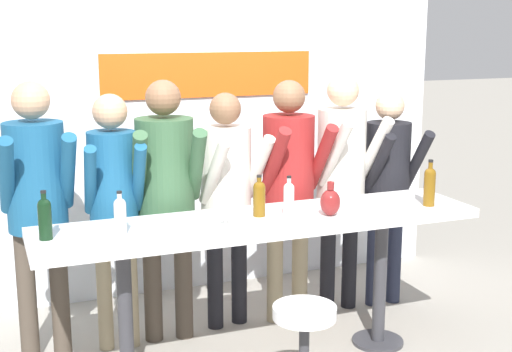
{
  "coord_description": "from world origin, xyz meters",
  "views": [
    {
      "loc": [
        -1.62,
        -4.04,
        2.2
      ],
      "look_at": [
        0.0,
        0.1,
        1.26
      ],
      "focal_mm": 50.0,
      "sensor_mm": 36.0,
      "label": 1
    }
  ],
  "objects_px": {
    "wine_bottle_3": "(430,185)",
    "decorative_vase": "(330,202)",
    "tasting_table": "(262,237)",
    "wine_bottle_0": "(45,217)",
    "person_center_right": "(289,175)",
    "wine_bottle_2": "(289,198)",
    "wine_glass_1": "(336,190)",
    "person_far_left": "(37,191)",
    "wine_glass_0": "(225,206)",
    "wine_bottle_4": "(259,197)",
    "person_left": "(113,192)",
    "person_center_left": "(166,183)",
    "person_right": "(342,166)",
    "bar_stool": "(305,343)",
    "person_far_right": "(388,174)",
    "wine_bottle_1": "(120,215)",
    "person_center": "(227,184)"
  },
  "relations": [
    {
      "from": "wine_bottle_3",
      "to": "decorative_vase",
      "type": "distance_m",
      "value": 0.74
    },
    {
      "from": "tasting_table",
      "to": "wine_bottle_0",
      "type": "distance_m",
      "value": 1.34
    },
    {
      "from": "wine_bottle_0",
      "to": "person_center_right",
      "type": "bearing_deg",
      "value": 18.58
    },
    {
      "from": "wine_bottle_2",
      "to": "wine_glass_1",
      "type": "bearing_deg",
      "value": 11.8
    },
    {
      "from": "person_far_left",
      "to": "wine_glass_0",
      "type": "height_order",
      "value": "person_far_left"
    },
    {
      "from": "person_far_left",
      "to": "wine_bottle_4",
      "type": "bearing_deg",
      "value": -24.85
    },
    {
      "from": "wine_glass_0",
      "to": "decorative_vase",
      "type": "relative_size",
      "value": 0.8
    },
    {
      "from": "person_left",
      "to": "person_center_left",
      "type": "xyz_separation_m",
      "value": [
        0.36,
        0.01,
        0.03
      ]
    },
    {
      "from": "wine_bottle_4",
      "to": "decorative_vase",
      "type": "distance_m",
      "value": 0.45
    },
    {
      "from": "person_center_left",
      "to": "person_right",
      "type": "bearing_deg",
      "value": 8.79
    },
    {
      "from": "person_right",
      "to": "wine_bottle_3",
      "type": "xyz_separation_m",
      "value": [
        0.25,
        -0.77,
        0.0
      ]
    },
    {
      "from": "person_far_left",
      "to": "bar_stool",
      "type": "bearing_deg",
      "value": -44.82
    },
    {
      "from": "person_far_left",
      "to": "wine_bottle_2",
      "type": "bearing_deg",
      "value": -24.73
    },
    {
      "from": "bar_stool",
      "to": "person_right",
      "type": "distance_m",
      "value": 1.73
    },
    {
      "from": "person_far_right",
      "to": "wine_bottle_1",
      "type": "height_order",
      "value": "person_far_right"
    },
    {
      "from": "bar_stool",
      "to": "person_left",
      "type": "distance_m",
      "value": 1.64
    },
    {
      "from": "bar_stool",
      "to": "person_left",
      "type": "bearing_deg",
      "value": 123.68
    },
    {
      "from": "bar_stool",
      "to": "person_far_left",
      "type": "distance_m",
      "value": 1.97
    },
    {
      "from": "wine_bottle_4",
      "to": "decorative_vase",
      "type": "height_order",
      "value": "wine_bottle_4"
    },
    {
      "from": "person_center_left",
      "to": "wine_bottle_1",
      "type": "xyz_separation_m",
      "value": [
        -0.44,
        -0.66,
        -0.01
      ]
    },
    {
      "from": "person_center",
      "to": "wine_glass_1",
      "type": "bearing_deg",
      "value": -56.96
    },
    {
      "from": "person_left",
      "to": "person_center_right",
      "type": "distance_m",
      "value": 1.29
    },
    {
      "from": "person_center",
      "to": "wine_bottle_0",
      "type": "height_order",
      "value": "person_center"
    },
    {
      "from": "person_far_left",
      "to": "wine_bottle_0",
      "type": "height_order",
      "value": "person_far_left"
    },
    {
      "from": "bar_stool",
      "to": "person_center_left",
      "type": "height_order",
      "value": "person_center_left"
    },
    {
      "from": "person_center",
      "to": "wine_glass_1",
      "type": "xyz_separation_m",
      "value": [
        0.55,
        -0.63,
        0.05
      ]
    },
    {
      "from": "tasting_table",
      "to": "wine_bottle_3",
      "type": "bearing_deg",
      "value": -6.45
    },
    {
      "from": "person_left",
      "to": "person_center_left",
      "type": "relative_size",
      "value": 0.96
    },
    {
      "from": "person_left",
      "to": "person_center",
      "type": "height_order",
      "value": "person_left"
    },
    {
      "from": "person_center_right",
      "to": "person_center",
      "type": "bearing_deg",
      "value": 171.39
    },
    {
      "from": "person_left",
      "to": "person_far_right",
      "type": "xyz_separation_m",
      "value": [
        2.13,
        0.03,
        -0.05
      ]
    },
    {
      "from": "person_right",
      "to": "wine_bottle_4",
      "type": "bearing_deg",
      "value": -151.67
    },
    {
      "from": "wine_glass_1",
      "to": "decorative_vase",
      "type": "height_order",
      "value": "decorative_vase"
    },
    {
      "from": "person_left",
      "to": "wine_bottle_2",
      "type": "xyz_separation_m",
      "value": [
        1.0,
        -0.63,
        0.02
      ]
    },
    {
      "from": "wine_glass_1",
      "to": "decorative_vase",
      "type": "distance_m",
      "value": 0.21
    },
    {
      "from": "person_far_left",
      "to": "person_center_right",
      "type": "xyz_separation_m",
      "value": [
        1.77,
        -0.02,
        -0.03
      ]
    },
    {
      "from": "person_far_left",
      "to": "person_center_right",
      "type": "distance_m",
      "value": 1.77
    },
    {
      "from": "tasting_table",
      "to": "wine_bottle_4",
      "type": "relative_size",
      "value": 10.69
    },
    {
      "from": "person_far_left",
      "to": "person_far_right",
      "type": "distance_m",
      "value": 2.62
    },
    {
      "from": "person_left",
      "to": "wine_glass_0",
      "type": "relative_size",
      "value": 9.97
    },
    {
      "from": "person_center_left",
      "to": "person_center_right",
      "type": "relative_size",
      "value": 1.02
    },
    {
      "from": "wine_glass_1",
      "to": "person_far_right",
      "type": "bearing_deg",
      "value": 37.32
    },
    {
      "from": "wine_bottle_0",
      "to": "wine_bottle_4",
      "type": "height_order",
      "value": "wine_bottle_0"
    },
    {
      "from": "person_far_right",
      "to": "decorative_vase",
      "type": "height_order",
      "value": "person_far_right"
    },
    {
      "from": "wine_bottle_3",
      "to": "decorative_vase",
      "type": "xyz_separation_m",
      "value": [
        -0.74,
        0.02,
        -0.06
      ]
    },
    {
      "from": "person_center",
      "to": "wine_bottle_1",
      "type": "xyz_separation_m",
      "value": [
        -0.91,
        -0.73,
        0.05
      ]
    },
    {
      "from": "tasting_table",
      "to": "decorative_vase",
      "type": "distance_m",
      "value": 0.49
    },
    {
      "from": "person_center_left",
      "to": "person_right",
      "type": "xyz_separation_m",
      "value": [
        1.38,
        0.04,
        0.01
      ]
    },
    {
      "from": "wine_glass_1",
      "to": "person_center_left",
      "type": "bearing_deg",
      "value": 151.19
    },
    {
      "from": "bar_stool",
      "to": "person_center_left",
      "type": "relative_size",
      "value": 0.36
    }
  ]
}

